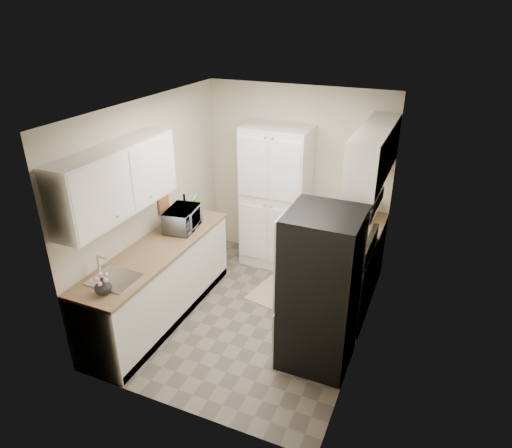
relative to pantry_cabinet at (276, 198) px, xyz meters
name	(u,v)px	position (x,y,z in m)	size (l,w,h in m)	color
ground	(251,314)	(0.20, -1.32, -1.00)	(3.20, 3.20, 0.00)	#665B4C
room_shell	(248,190)	(0.18, -1.32, 0.63)	(2.64, 3.24, 2.52)	beige
pantry_cabinet	(276,198)	(0.00, 0.00, 0.00)	(0.90, 0.55, 2.00)	silver
base_cabinet_left	(160,284)	(-0.79, -1.75, -0.56)	(0.60, 2.30, 0.88)	silver
countertop_left	(156,250)	(-0.79, -1.75, -0.10)	(0.63, 2.33, 0.04)	#846647
base_cabinet_right	(356,254)	(1.19, -0.12, -0.56)	(0.60, 0.80, 0.88)	silver
countertop_right	(359,223)	(1.19, -0.12, -0.10)	(0.63, 0.83, 0.04)	#846647
electric_range	(340,282)	(1.17, -0.93, -0.52)	(0.71, 0.78, 1.13)	#B7B7BC
refrigerator	(320,290)	(1.14, -1.73, -0.15)	(0.70, 0.72, 1.70)	#B7B7BC
microwave	(182,219)	(-0.77, -1.19, 0.06)	(0.49, 0.33, 0.27)	#A2A2A6
wine_bottle	(185,209)	(-0.86, -0.98, 0.09)	(0.08, 0.08, 0.33)	black
flower_vase	(103,286)	(-0.73, -2.70, 0.01)	(0.16, 0.16, 0.17)	white
cutting_board	(198,206)	(-0.79, -0.77, 0.06)	(0.02, 0.22, 0.27)	#4D9441
toaster_oven	(359,208)	(1.15, 0.00, 0.05)	(0.34, 0.44, 0.25)	#ABACB0
fruit_basket	(361,196)	(1.17, -0.01, 0.22)	(0.22, 0.22, 0.09)	#E6591F
kitchen_mat	(272,291)	(0.26, -0.76, -0.99)	(0.43, 0.69, 0.01)	tan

